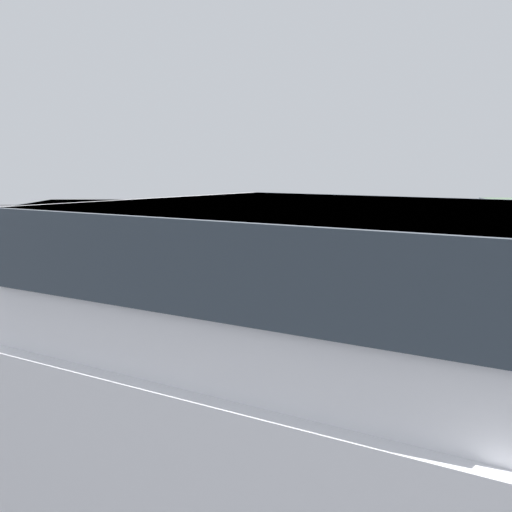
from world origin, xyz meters
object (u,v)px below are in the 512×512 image
parked_sedan_c (233,235)px  parked_sedan_b (77,235)px  pickup_truck (407,435)px  parked_sedan_d (374,235)px

parked_sedan_c → parked_sedan_b: bearing=-91.0°
parked_sedan_b → parked_sedan_c: bearing=89.5°
pickup_truck → parked_sedan_d: 10.40m
parked_sedan_b → parked_sedan_d: 5.46m
pickup_truck → parked_sedan_b: size_ratio=1.38×
parked_sedan_b → parked_sedan_d: bearing=91.2°
pickup_truck → parked_sedan_c: 10.24m
parked_sedan_c → parked_sedan_d: (2.58, 0.23, -0.01)m
pickup_truck → parked_sedan_c: (-1.56, 10.12, -0.23)m
pickup_truck → parked_sedan_b: pickup_truck is taller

